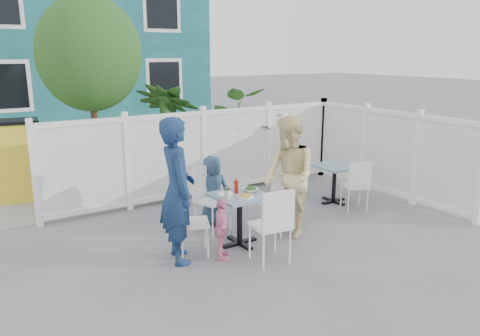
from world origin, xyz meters
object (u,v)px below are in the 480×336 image
main_table (240,206)px  chair_right (279,198)px  spare_table (335,174)px  toddler (222,229)px  boy (212,190)px  woman (289,177)px  chair_near (273,221)px  chair_left (188,217)px  man (177,191)px  chair_back (209,194)px  utility_cabinet (18,162)px

main_table → chair_right: chair_right is taller
main_table → spare_table: 2.54m
chair_right → toddler: 1.27m
main_table → boy: bearing=85.2°
chair_right → boy: bearing=17.1°
spare_table → woman: woman is taller
chair_right → chair_near: bearing=115.9°
main_table → chair_left: size_ratio=0.81×
woman → man: bearing=-82.7°
chair_left → chair_right: size_ratio=1.00×
man → boy: bearing=-35.5°
chair_right → main_table: bearing=74.2°
spare_table → chair_near: (-2.40, -1.43, 0.05)m
toddler → chair_left: bearing=78.6°
spare_table → boy: 2.37m
spare_table → man: size_ratio=0.37×
main_table → woman: woman is taller
chair_left → chair_right: bearing=113.1°
woman → toddler: (-1.26, -0.22, -0.47)m
chair_left → chair_back: (0.68, 0.67, 0.04)m
toddler → boy: bearing=13.2°
woman → chair_left: bearing=-85.7°
chair_left → chair_back: size_ratio=0.93×
main_table → chair_near: bearing=-87.2°
utility_cabinet → woman: woman is taller
toddler → man: bearing=97.2°
main_table → chair_back: size_ratio=0.76×
chair_right → toddler: (-1.21, -0.36, -0.11)m
chair_back → boy: size_ratio=0.88×
main_table → boy: boy is taller
chair_left → chair_back: chair_back is taller
woman → boy: woman is taller
main_table → toddler: bearing=-149.1°
chair_left → woman: woman is taller
chair_right → chair_near: (-0.73, -0.83, 0.05)m
spare_table → main_table: bearing=-164.1°
utility_cabinet → toddler: utility_cabinet is taller
utility_cabinet → man: bearing=-63.6°
chair_left → chair_near: (0.79, -0.82, 0.05)m
spare_table → chair_near: bearing=-149.2°
man → woman: size_ratio=1.06×
utility_cabinet → chair_near: 5.16m
chair_near → boy: 1.64m
toddler → spare_table: bearing=-34.5°
woman → chair_right: bearing=-152.7°
spare_table → man: man is taller
chair_right → chair_back: size_ratio=0.93×
chair_left → toddler: bearing=64.1°
woman → main_table: bearing=-84.3°
chair_left → toddler: size_ratio=1.10×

